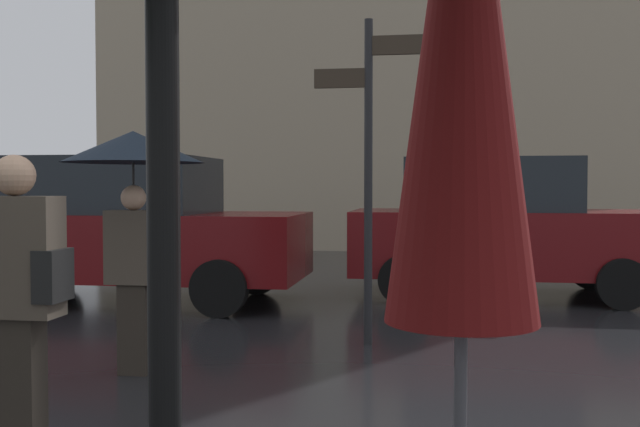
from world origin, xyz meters
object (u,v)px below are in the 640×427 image
at_px(pedestrian_with_bag, 18,290).
at_px(pedestrian_with_umbrella, 133,173).
at_px(parked_car_left, 499,227).
at_px(folded_patio_umbrella_near, 463,50).
at_px(parked_car_right, 124,228).
at_px(street_signpost, 369,149).

bearing_deg(pedestrian_with_bag, pedestrian_with_umbrella, -18.31).
xyz_separation_m(pedestrian_with_bag, parked_car_left, (3.13, 6.64, 0.01)).
bearing_deg(folded_patio_umbrella_near, pedestrian_with_umbrella, 124.76).
height_order(folded_patio_umbrella_near, parked_car_right, folded_patio_umbrella_near).
height_order(pedestrian_with_bag, street_signpost, street_signpost).
bearing_deg(parked_car_left, parked_car_right, -0.06).
xyz_separation_m(folded_patio_umbrella_near, street_signpost, (-0.67, 4.91, -0.00)).
bearing_deg(pedestrian_with_bag, folded_patio_umbrella_near, -148.03).
bearing_deg(parked_car_right, street_signpost, -14.80).
height_order(parked_car_left, street_signpost, street_signpost).
distance_m(folded_patio_umbrella_near, pedestrian_with_bag, 2.94).
bearing_deg(parked_car_right, parked_car_left, 31.16).
xyz_separation_m(pedestrian_with_bag, parked_car_right, (-1.77, 5.40, 0.02)).
distance_m(pedestrian_with_bag, parked_car_left, 7.34).
bearing_deg(parked_car_left, pedestrian_with_bag, 50.52).
height_order(parked_car_left, parked_car_right, parked_car_left).
distance_m(folded_patio_umbrella_near, street_signpost, 4.96).
bearing_deg(parked_car_right, folded_patio_umbrella_near, -42.97).
relative_size(pedestrian_with_umbrella, parked_car_right, 0.43).
height_order(pedestrian_with_umbrella, parked_car_right, pedestrian_with_umbrella).
distance_m(pedestrian_with_umbrella, street_signpost, 2.27).
height_order(folded_patio_umbrella_near, pedestrian_with_bag, folded_patio_umbrella_near).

